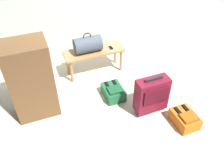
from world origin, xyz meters
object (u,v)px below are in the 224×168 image
at_px(cell_phone, 111,48).
at_px(suitcase_upright_burgundy, 152,94).
at_px(duffel_bag_slate, 88,44).
at_px(side_cabinet, 31,80).
at_px(bench, 94,54).
at_px(backpack_green, 113,92).
at_px(backpack_orange, 185,119).

relative_size(cell_phone, suitcase_upright_burgundy, 0.24).
xyz_separation_m(duffel_bag_slate, side_cabinet, (-0.96, -0.58, -0.02)).
xyz_separation_m(bench, backpack_green, (0.05, -0.73, -0.27)).
bearing_deg(backpack_orange, side_cabinet, 150.47).
xyz_separation_m(backpack_green, backpack_orange, (0.69, -0.87, 0.00)).
height_order(suitcase_upright_burgundy, side_cabinet, side_cabinet).
relative_size(cell_phone, backpack_green, 0.38).
distance_m(suitcase_upright_burgundy, backpack_green, 0.64).
distance_m(bench, duffel_bag_slate, 0.22).
height_order(bench, suitcase_upright_burgundy, suitcase_upright_burgundy).
bearing_deg(cell_phone, suitcase_upright_burgundy, -82.98).
relative_size(cell_phone, side_cabinet, 0.13).
height_order(backpack_green, side_cabinet, side_cabinet).
distance_m(duffel_bag_slate, side_cabinet, 1.12).
xyz_separation_m(duffel_bag_slate, suitcase_upright_burgundy, (0.53, -1.20, -0.26)).
distance_m(bench, suitcase_upright_burgundy, 1.28).
relative_size(suitcase_upright_burgundy, backpack_orange, 1.57).
xyz_separation_m(cell_phone, backpack_green, (-0.24, -0.68, -0.35)).
relative_size(duffel_bag_slate, backpack_orange, 1.16).
bearing_deg(side_cabinet, duffel_bag_slate, 31.17).
bearing_deg(backpack_orange, duffel_bag_slate, 117.63).
bearing_deg(side_cabinet, backpack_green, -7.47).
bearing_deg(bench, suitcase_upright_burgundy, -70.33).
height_order(suitcase_upright_burgundy, backpack_green, suitcase_upright_burgundy).
xyz_separation_m(bench, cell_phone, (0.29, -0.04, 0.07)).
bearing_deg(bench, backpack_green, -85.98).
height_order(bench, duffel_bag_slate, duffel_bag_slate).
xyz_separation_m(duffel_bag_slate, backpack_green, (0.15, -0.73, -0.47)).
bearing_deg(backpack_orange, suitcase_upright_burgundy, 127.83).
distance_m(bench, backpack_green, 0.78).
relative_size(duffel_bag_slate, cell_phone, 3.06).
bearing_deg(cell_phone, backpack_green, -109.04).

